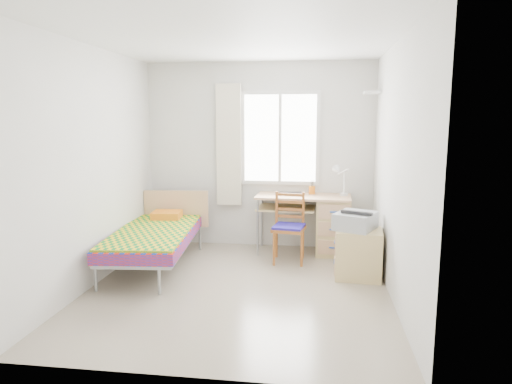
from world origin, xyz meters
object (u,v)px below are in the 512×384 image
chair (290,223)px  desk (328,222)px  bed (156,235)px  cabinet (358,254)px  printer (356,220)px

chair → desk: bearing=48.7°
chair → bed: bearing=-156.2°
cabinet → printer: (-0.04, 0.04, 0.38)m
bed → desk: (2.13, 0.84, 0.03)m
desk → cabinet: size_ratio=2.29×
bed → printer: bed is taller
bed → chair: (1.63, 0.43, 0.10)m
bed → printer: bearing=-6.4°
bed → desk: 2.29m
chair → cabinet: size_ratio=1.59×
cabinet → desk: bearing=114.0°
printer → desk: bearing=132.3°
desk → chair: size_ratio=1.45×
desk → cabinet: bearing=-68.0°
desk → printer: 0.96m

